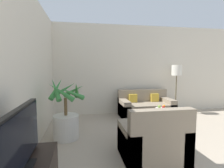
% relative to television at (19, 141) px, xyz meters
% --- Properties ---
extents(wall_back, '(8.16, 0.06, 2.70)m').
position_rel_television_xyz_m(wall_back, '(2.99, 3.78, 0.54)').
color(wall_back, beige).
rests_on(wall_back, ground_plane).
extents(wall_left, '(0.06, 7.84, 2.70)m').
position_rel_television_xyz_m(wall_left, '(-0.31, 0.63, 0.54)').
color(wall_left, beige).
rests_on(wall_left, ground_plane).
extents(television, '(0.18, 1.01, 0.53)m').
position_rel_television_xyz_m(television, '(0.00, 0.00, 0.00)').
color(television, black).
rests_on(television, tv_console).
extents(potted_palm, '(0.70, 0.77, 1.22)m').
position_rel_television_xyz_m(potted_palm, '(0.21, 1.99, -0.40)').
color(potted_palm, beige).
rests_on(potted_palm, ground_plane).
extents(sofa_loveseat, '(1.51, 0.80, 0.75)m').
position_rel_television_xyz_m(sofa_loveseat, '(2.35, 3.26, -0.55)').
color(sofa_loveseat, gray).
rests_on(sofa_loveseat, ground_plane).
extents(floor_lamp, '(0.30, 0.30, 1.49)m').
position_rel_television_xyz_m(floor_lamp, '(3.35, 3.36, 0.44)').
color(floor_lamp, brown).
rests_on(floor_lamp, ground_plane).
extents(coffee_table, '(0.99, 0.61, 0.39)m').
position_rel_television_xyz_m(coffee_table, '(2.27, 2.33, -0.47)').
color(coffee_table, black).
rests_on(coffee_table, ground_plane).
extents(fruit_bowl, '(0.27, 0.27, 0.06)m').
position_rel_television_xyz_m(fruit_bowl, '(2.40, 2.37, -0.39)').
color(fruit_bowl, beige).
rests_on(fruit_bowl, coffee_table).
extents(apple_red, '(0.07, 0.07, 0.07)m').
position_rel_television_xyz_m(apple_red, '(2.42, 2.29, -0.33)').
color(apple_red, red).
rests_on(apple_red, fruit_bowl).
extents(apple_green, '(0.07, 0.07, 0.07)m').
position_rel_television_xyz_m(apple_green, '(2.34, 2.35, -0.33)').
color(apple_green, olive).
rests_on(apple_green, fruit_bowl).
extents(orange_fruit, '(0.07, 0.07, 0.07)m').
position_rel_television_xyz_m(orange_fruit, '(2.47, 2.37, -0.33)').
color(orange_fruit, orange).
rests_on(orange_fruit, fruit_bowl).
extents(armchair, '(0.92, 0.81, 0.86)m').
position_rel_television_xyz_m(armchair, '(1.57, 0.93, -0.53)').
color(armchair, gray).
rests_on(armchair, ground_plane).
extents(ottoman, '(0.62, 0.45, 0.38)m').
position_rel_television_xyz_m(ottoman, '(1.62, 1.65, -0.62)').
color(ottoman, gray).
rests_on(ottoman, ground_plane).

